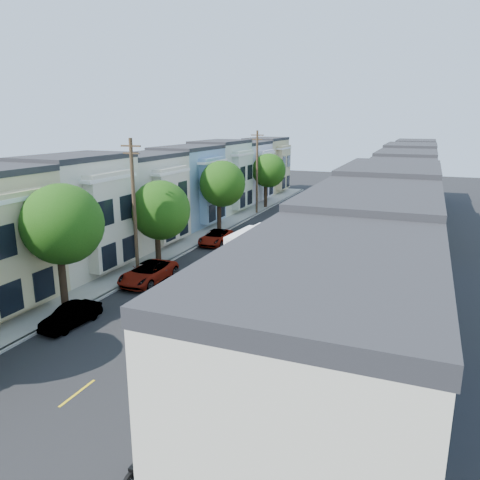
{
  "coord_description": "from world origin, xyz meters",
  "views": [
    {
      "loc": [
        13.06,
        -25.87,
        11.35
      ],
      "look_at": [
        -0.17,
        7.15,
        2.2
      ],
      "focal_mm": 35.0,
      "sensor_mm": 36.0,
      "label": 1
    }
  ],
  "objects_px": {
    "utility_pole_near": "(134,209)",
    "parked_right_d": "(345,218)",
    "tree_b": "(61,224)",
    "parked_right_a": "(202,378)",
    "parked_right_b": "(260,312)",
    "parked_left_b": "(71,316)",
    "parked_left_c": "(148,273)",
    "motorcycle": "(141,465)",
    "utility_pole_far": "(257,172)",
    "tree_c": "(160,210)",
    "tree_d": "(221,184)",
    "lead_sedan": "(289,242)",
    "parked_left_d": "(216,237)",
    "fedex_truck": "(257,248)",
    "tree_far_r": "(369,190)",
    "parked_right_c": "(332,233)",
    "tree_e": "(268,171)"
  },
  "relations": [
    {
      "from": "tree_far_r",
      "to": "utility_pole_near",
      "type": "xyz_separation_m",
      "value": [
        -13.19,
        -27.52,
        1.67
      ]
    },
    {
      "from": "utility_pole_near",
      "to": "parked_right_b",
      "type": "bearing_deg",
      "value": -21.36
    },
    {
      "from": "parked_left_b",
      "to": "motorcycle",
      "type": "relative_size",
      "value": 1.88
    },
    {
      "from": "tree_c",
      "to": "tree_far_r",
      "type": "relative_size",
      "value": 1.37
    },
    {
      "from": "parked_left_c",
      "to": "parked_left_d",
      "type": "bearing_deg",
      "value": 90.87
    },
    {
      "from": "tree_e",
      "to": "utility_pole_far",
      "type": "distance_m",
      "value": 4.29
    },
    {
      "from": "tree_b",
      "to": "parked_right_d",
      "type": "xyz_separation_m",
      "value": [
        11.2,
        31.43,
        -4.81
      ]
    },
    {
      "from": "parked_left_c",
      "to": "parked_right_a",
      "type": "distance_m",
      "value": 14.78
    },
    {
      "from": "utility_pole_near",
      "to": "parked_right_d",
      "type": "height_order",
      "value": "utility_pole_near"
    },
    {
      "from": "parked_right_c",
      "to": "parked_right_d",
      "type": "xyz_separation_m",
      "value": [
        0.0,
        7.62,
        -0.01
      ]
    },
    {
      "from": "utility_pole_far",
      "to": "utility_pole_near",
      "type": "bearing_deg",
      "value": -90.0
    },
    {
      "from": "parked_right_b",
      "to": "motorcycle",
      "type": "bearing_deg",
      "value": -91.59
    },
    {
      "from": "utility_pole_near",
      "to": "motorcycle",
      "type": "xyz_separation_m",
      "value": [
        11.55,
        -17.05,
        -4.74
      ]
    },
    {
      "from": "parked_left_b",
      "to": "lead_sedan",
      "type": "bearing_deg",
      "value": 75.18
    },
    {
      "from": "tree_c",
      "to": "parked_left_b",
      "type": "height_order",
      "value": "tree_c"
    },
    {
      "from": "parked_left_d",
      "to": "motorcycle",
      "type": "bearing_deg",
      "value": -73.23
    },
    {
      "from": "fedex_truck",
      "to": "motorcycle",
      "type": "xyz_separation_m",
      "value": [
        3.89,
        -21.98,
        -1.38
      ]
    },
    {
      "from": "utility_pole_far",
      "to": "parked_left_d",
      "type": "bearing_deg",
      "value": -84.73
    },
    {
      "from": "parked_right_b",
      "to": "tree_c",
      "type": "bearing_deg",
      "value": 142.02
    },
    {
      "from": "parked_left_b",
      "to": "parked_right_a",
      "type": "distance_m",
      "value": 10.28
    },
    {
      "from": "lead_sedan",
      "to": "parked_right_a",
      "type": "bearing_deg",
      "value": -81.72
    },
    {
      "from": "parked_left_c",
      "to": "parked_right_c",
      "type": "height_order",
      "value": "parked_left_c"
    },
    {
      "from": "tree_d",
      "to": "lead_sedan",
      "type": "relative_size",
      "value": 1.59
    },
    {
      "from": "parked_left_c",
      "to": "parked_left_d",
      "type": "height_order",
      "value": "parked_left_c"
    },
    {
      "from": "tree_b",
      "to": "parked_right_c",
      "type": "distance_m",
      "value": 26.75
    },
    {
      "from": "utility_pole_far",
      "to": "motorcycle",
      "type": "distance_m",
      "value": 44.83
    },
    {
      "from": "tree_b",
      "to": "parked_right_b",
      "type": "height_order",
      "value": "tree_b"
    },
    {
      "from": "lead_sedan",
      "to": "motorcycle",
      "type": "relative_size",
      "value": 2.37
    },
    {
      "from": "tree_b",
      "to": "utility_pole_near",
      "type": "height_order",
      "value": "utility_pole_near"
    },
    {
      "from": "parked_left_c",
      "to": "motorcycle",
      "type": "distance_m",
      "value": 19.19
    },
    {
      "from": "tree_c",
      "to": "tree_far_r",
      "type": "distance_m",
      "value": 27.51
    },
    {
      "from": "tree_c",
      "to": "tree_d",
      "type": "bearing_deg",
      "value": 90.0
    },
    {
      "from": "tree_b",
      "to": "parked_right_a",
      "type": "bearing_deg",
      "value": -22.11
    },
    {
      "from": "tree_d",
      "to": "parked_left_c",
      "type": "xyz_separation_m",
      "value": [
        1.4,
        -16.15,
        -4.33
      ]
    },
    {
      "from": "tree_e",
      "to": "lead_sedan",
      "type": "height_order",
      "value": "tree_e"
    },
    {
      "from": "lead_sedan",
      "to": "parked_left_d",
      "type": "bearing_deg",
      "value": -171.27
    },
    {
      "from": "motorcycle",
      "to": "tree_b",
      "type": "bearing_deg",
      "value": 140.3
    },
    {
      "from": "motorcycle",
      "to": "parked_right_a",
      "type": "bearing_deg",
      "value": 94.4
    },
    {
      "from": "utility_pole_near",
      "to": "parked_left_b",
      "type": "height_order",
      "value": "utility_pole_near"
    },
    {
      "from": "utility_pole_near",
      "to": "motorcycle",
      "type": "bearing_deg",
      "value": -55.88
    },
    {
      "from": "tree_c",
      "to": "parked_left_d",
      "type": "xyz_separation_m",
      "value": [
        1.4,
        7.43,
        -3.8
      ]
    },
    {
      "from": "utility_pole_far",
      "to": "parked_left_b",
      "type": "distance_m",
      "value": 35.04
    },
    {
      "from": "parked_right_b",
      "to": "parked_left_b",
      "type": "bearing_deg",
      "value": -159.34
    },
    {
      "from": "utility_pole_near",
      "to": "parked_right_b",
      "type": "distance_m",
      "value": 12.83
    },
    {
      "from": "tree_d",
      "to": "lead_sedan",
      "type": "distance_m",
      "value": 10.04
    },
    {
      "from": "tree_c",
      "to": "lead_sedan",
      "type": "xyz_separation_m",
      "value": [
        8.26,
        8.34,
        -3.8
      ]
    },
    {
      "from": "tree_b",
      "to": "motorcycle",
      "type": "relative_size",
      "value": 4.0
    },
    {
      "from": "fedex_truck",
      "to": "parked_right_a",
      "type": "height_order",
      "value": "fedex_truck"
    },
    {
      "from": "tree_d",
      "to": "utility_pole_near",
      "type": "distance_m",
      "value": 15.37
    },
    {
      "from": "utility_pole_near",
      "to": "parked_right_d",
      "type": "bearing_deg",
      "value": 65.12
    }
  ]
}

